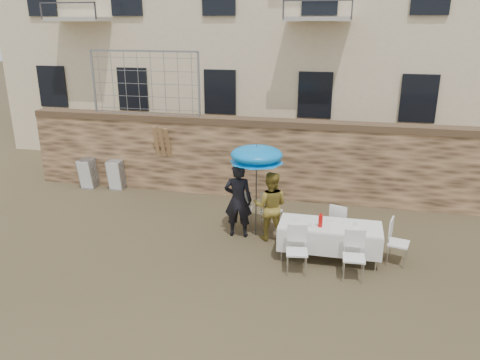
% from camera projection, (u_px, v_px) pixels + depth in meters
% --- Properties ---
extents(ground, '(80.00, 80.00, 0.00)m').
position_uv_depth(ground, '(195.00, 283.00, 9.01)').
color(ground, brown).
rests_on(ground, ground).
extents(stone_wall, '(13.00, 0.50, 2.20)m').
position_uv_depth(stone_wall, '(248.00, 158.00, 13.27)').
color(stone_wall, olive).
rests_on(stone_wall, ground).
extents(chain_link_fence, '(3.20, 0.06, 1.80)m').
position_uv_depth(chain_link_fence, '(145.00, 84.00, 13.25)').
color(chain_link_fence, gray).
rests_on(chain_link_fence, stone_wall).
extents(man_suit, '(0.68, 0.47, 1.77)m').
position_uv_depth(man_suit, '(238.00, 200.00, 10.73)').
color(man_suit, black).
rests_on(man_suit, ground).
extents(woman_dress, '(0.81, 0.65, 1.62)m').
position_uv_depth(woman_dress, '(270.00, 206.00, 10.60)').
color(woman_dress, gold).
rests_on(woman_dress, ground).
extents(umbrella, '(1.23, 1.23, 2.02)m').
position_uv_depth(umbrella, '(257.00, 157.00, 10.41)').
color(umbrella, '#3F3F44').
rests_on(umbrella, ground).
extents(couple_chair_left, '(0.53, 0.53, 0.96)m').
position_uv_depth(couple_chair_left, '(243.00, 208.00, 11.37)').
color(couple_chair_left, white).
rests_on(couple_chair_left, ground).
extents(couple_chair_right, '(0.60, 0.60, 0.96)m').
position_uv_depth(couple_chair_right, '(272.00, 210.00, 11.22)').
color(couple_chair_right, white).
rests_on(couple_chair_right, ground).
extents(banquet_table, '(2.10, 0.85, 0.78)m').
position_uv_depth(banquet_table, '(330.00, 227.00, 9.73)').
color(banquet_table, white).
rests_on(banquet_table, ground).
extents(soda_bottle, '(0.09, 0.09, 0.26)m').
position_uv_depth(soda_bottle, '(320.00, 221.00, 9.57)').
color(soda_bottle, red).
rests_on(soda_bottle, banquet_table).
extents(table_chair_front_left, '(0.54, 0.54, 0.96)m').
position_uv_depth(table_chair_front_left, '(297.00, 251.00, 9.24)').
color(table_chair_front_left, white).
rests_on(table_chair_front_left, ground).
extents(table_chair_front_right, '(0.50, 0.50, 0.96)m').
position_uv_depth(table_chair_front_right, '(354.00, 257.00, 9.01)').
color(table_chair_front_right, white).
rests_on(table_chair_front_right, ground).
extents(table_chair_back, '(0.61, 0.61, 0.96)m').
position_uv_depth(table_chair_back, '(340.00, 223.00, 10.50)').
color(table_chair_back, white).
rests_on(table_chair_back, ground).
extents(table_chair_side, '(0.58, 0.58, 0.96)m').
position_uv_depth(table_chair_side, '(399.00, 242.00, 9.61)').
color(table_chair_side, white).
rests_on(table_chair_side, ground).
extents(chair_stack_left, '(0.46, 0.55, 0.92)m').
position_uv_depth(chair_stack_left, '(91.00, 171.00, 14.22)').
color(chair_stack_left, white).
rests_on(chair_stack_left, ground).
extents(chair_stack_right, '(0.46, 0.47, 0.92)m').
position_uv_depth(chair_stack_right, '(119.00, 173.00, 14.03)').
color(chair_stack_right, white).
rests_on(chair_stack_right, ground).
extents(wood_planks, '(0.70, 0.20, 2.00)m').
position_uv_depth(wood_planks, '(169.00, 158.00, 13.59)').
color(wood_planks, '#A37749').
rests_on(wood_planks, ground).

